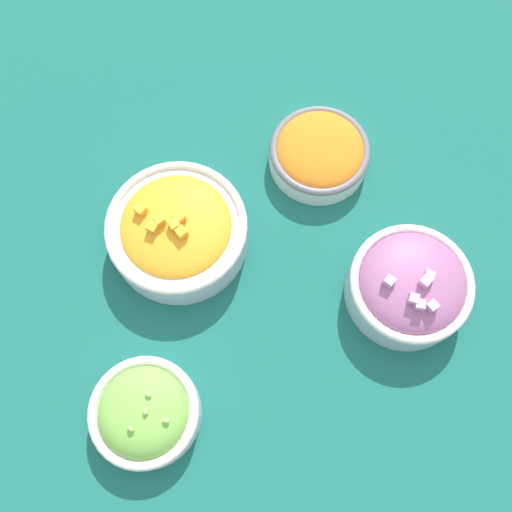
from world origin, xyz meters
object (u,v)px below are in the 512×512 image
(bowl_carrots, at_px, (319,153))
(bowl_lettuce, at_px, (145,412))
(bowl_squash, at_px, (177,230))
(bowl_red_onion, at_px, (410,286))

(bowl_carrots, relative_size, bowl_lettuce, 1.06)
(bowl_lettuce, bearing_deg, bowl_squash, -116.63)
(bowl_carrots, height_order, bowl_squash, bowl_squash)
(bowl_carrots, distance_m, bowl_red_onion, 0.24)
(bowl_red_onion, bearing_deg, bowl_carrots, -80.70)
(bowl_carrots, bearing_deg, bowl_squash, 13.09)
(bowl_lettuce, distance_m, bowl_red_onion, 0.38)
(bowl_carrots, distance_m, bowl_lettuce, 0.44)
(bowl_squash, distance_m, bowl_lettuce, 0.25)
(bowl_red_onion, bearing_deg, bowl_squash, -33.31)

